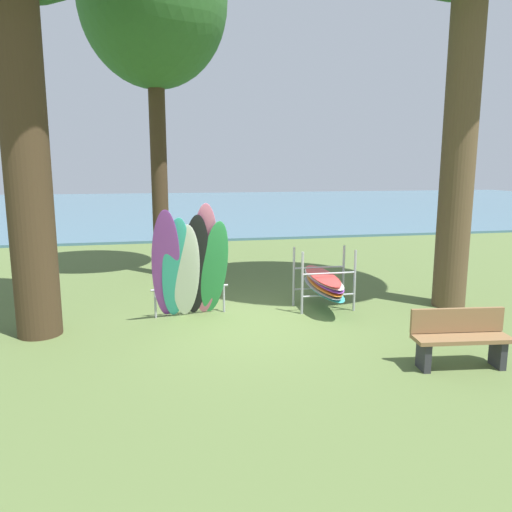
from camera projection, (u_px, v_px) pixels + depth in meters
ground_plane at (246, 323)px, 9.21m from camera, size 80.00×80.00×0.00m
lake_water at (175, 206)px, 36.53m from camera, size 80.00×36.00×0.10m
tree_mid_behind at (153, 3)px, 12.27m from camera, size 3.70×3.70×9.11m
leaning_board_pile at (190, 267)px, 9.26m from camera, size 1.54×1.09×2.25m
board_storage_rack at (323, 282)px, 10.09m from camera, size 1.15×2.13×1.25m
park_bench at (460, 337)px, 7.12m from camera, size 1.44×0.57×0.85m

